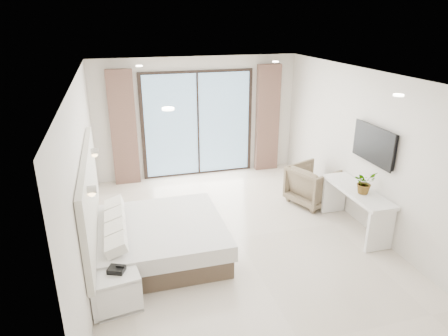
{
  "coord_description": "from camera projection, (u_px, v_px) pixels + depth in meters",
  "views": [
    {
      "loc": [
        -1.8,
        -5.59,
        3.52
      ],
      "look_at": [
        -0.13,
        0.4,
        1.14
      ],
      "focal_mm": 32.0,
      "sensor_mm": 36.0,
      "label": 1
    }
  ],
  "objects": [
    {
      "name": "console_desk",
      "position": [
        356.0,
        201.0,
        6.81
      ],
      "size": [
        0.49,
        1.55,
        0.77
      ],
      "color": "white",
      "rests_on": "ground"
    },
    {
      "name": "room_shell",
      "position": [
        215.0,
        137.0,
        6.78
      ],
      "size": [
        4.62,
        6.22,
        2.72
      ],
      "color": "silver",
      "rests_on": "ground"
    },
    {
      "name": "nightstand",
      "position": [
        117.0,
        291.0,
        5.06
      ],
      "size": [
        0.61,
        0.53,
        0.5
      ],
      "rotation": [
        0.0,
        0.0,
        0.14
      ],
      "color": "white",
      "rests_on": "ground"
    },
    {
      "name": "plant",
      "position": [
        364.0,
        185.0,
        6.55
      ],
      "size": [
        0.42,
        0.45,
        0.3
      ],
      "primitive_type": "imported",
      "rotation": [
        0.0,
        0.0,
        0.22
      ],
      "color": "#33662D",
      "rests_on": "console_desk"
    },
    {
      "name": "phone",
      "position": [
        116.0,
        270.0,
        5.0
      ],
      "size": [
        0.25,
        0.22,
        0.07
      ],
      "primitive_type": "cube",
      "rotation": [
        0.0,
        0.0,
        -0.4
      ],
      "color": "black",
      "rests_on": "nightstand"
    },
    {
      "name": "bed",
      "position": [
        158.0,
        239.0,
        6.16
      ],
      "size": [
        1.95,
        1.86,
        0.68
      ],
      "color": "brown",
      "rests_on": "ground"
    },
    {
      "name": "ground",
      "position": [
        238.0,
        238.0,
        6.74
      ],
      "size": [
        6.2,
        6.2,
        0.0
      ],
      "primitive_type": "plane",
      "color": "beige",
      "rests_on": "ground"
    },
    {
      "name": "armchair",
      "position": [
        313.0,
        183.0,
        7.87
      ],
      "size": [
        1.02,
        1.05,
        0.85
      ],
      "primitive_type": "imported",
      "rotation": [
        0.0,
        0.0,
        1.94
      ],
      "color": "#7E6E53",
      "rests_on": "ground"
    }
  ]
}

